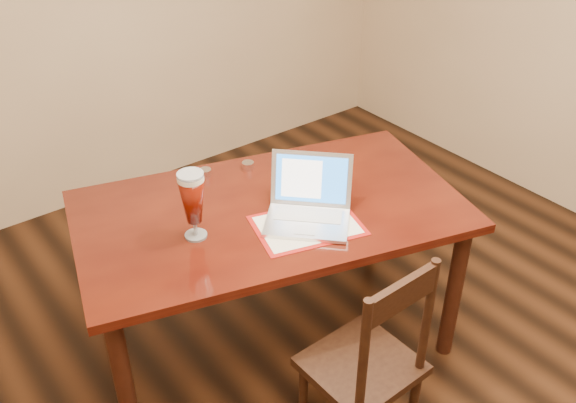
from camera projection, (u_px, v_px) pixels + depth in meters
room_shell at (404, 38)px, 2.02m from camera, size 4.51×5.01×2.71m
dining_table at (270, 224)px, 2.96m from camera, size 1.95×1.43×1.13m
dining_chair at (368, 365)px, 2.59m from camera, size 0.43×0.41×1.00m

